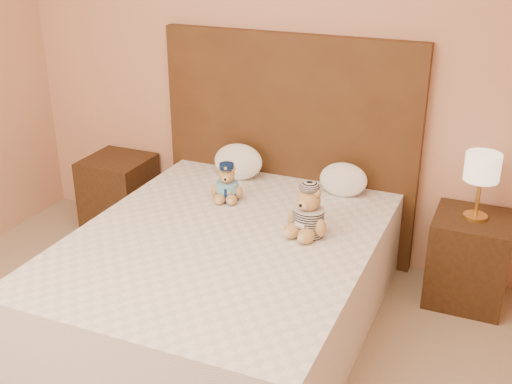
{
  "coord_description": "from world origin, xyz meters",
  "views": [
    {
      "loc": [
        1.4,
        -1.61,
        2.19
      ],
      "look_at": [
        0.09,
        1.45,
        0.74
      ],
      "focal_mm": 45.0,
      "sensor_mm": 36.0,
      "label": 1
    }
  ],
  "objects_px": {
    "nightstand_right": "(469,259)",
    "teddy_prisoner": "(309,211)",
    "lamp": "(482,170)",
    "teddy_police": "(227,182)",
    "pillow_left": "(238,160)",
    "pillow_right": "(343,178)",
    "nightstand_left": "(119,193)",
    "bed": "(224,280)"
  },
  "relations": [
    {
      "from": "lamp",
      "to": "teddy_police",
      "type": "xyz_separation_m",
      "value": [
        -1.44,
        -0.34,
        -0.18
      ]
    },
    {
      "from": "teddy_prisoner",
      "to": "pillow_right",
      "type": "xyz_separation_m",
      "value": [
        0.02,
        0.62,
        -0.04
      ]
    },
    {
      "from": "lamp",
      "to": "pillow_right",
      "type": "distance_m",
      "value": 0.83
    },
    {
      "from": "pillow_left",
      "to": "nightstand_right",
      "type": "bearing_deg",
      "value": -1.12
    },
    {
      "from": "bed",
      "to": "nightstand_left",
      "type": "distance_m",
      "value": 1.48
    },
    {
      "from": "teddy_police",
      "to": "pillow_left",
      "type": "bearing_deg",
      "value": 87.84
    },
    {
      "from": "teddy_police",
      "to": "teddy_prisoner",
      "type": "relative_size",
      "value": 0.81
    },
    {
      "from": "bed",
      "to": "teddy_police",
      "type": "relative_size",
      "value": 8.41
    },
    {
      "from": "bed",
      "to": "teddy_police",
      "type": "height_order",
      "value": "teddy_police"
    },
    {
      "from": "nightstand_left",
      "to": "pillow_right",
      "type": "xyz_separation_m",
      "value": [
        1.69,
        0.03,
        0.38
      ]
    },
    {
      "from": "nightstand_left",
      "to": "lamp",
      "type": "relative_size",
      "value": 1.38
    },
    {
      "from": "nightstand_right",
      "to": "teddy_police",
      "type": "distance_m",
      "value": 1.53
    },
    {
      "from": "nightstand_left",
      "to": "pillow_left",
      "type": "bearing_deg",
      "value": 1.79
    },
    {
      "from": "nightstand_right",
      "to": "pillow_left",
      "type": "bearing_deg",
      "value": 178.88
    },
    {
      "from": "nightstand_right",
      "to": "teddy_prisoner",
      "type": "height_order",
      "value": "teddy_prisoner"
    },
    {
      "from": "teddy_police",
      "to": "lamp",
      "type": "bearing_deg",
      "value": -3.23
    },
    {
      "from": "lamp",
      "to": "teddy_police",
      "type": "distance_m",
      "value": 1.49
    },
    {
      "from": "nightstand_right",
      "to": "teddy_police",
      "type": "relative_size",
      "value": 2.31
    },
    {
      "from": "pillow_right",
      "to": "bed",
      "type": "bearing_deg",
      "value": -117.9
    },
    {
      "from": "teddy_police",
      "to": "pillow_right",
      "type": "relative_size",
      "value": 0.77
    },
    {
      "from": "lamp",
      "to": "pillow_left",
      "type": "bearing_deg",
      "value": 178.88
    },
    {
      "from": "nightstand_left",
      "to": "lamp",
      "type": "distance_m",
      "value": 2.56
    },
    {
      "from": "teddy_police",
      "to": "pillow_left",
      "type": "xyz_separation_m",
      "value": [
        -0.09,
        0.37,
        0.0
      ]
    },
    {
      "from": "pillow_right",
      "to": "nightstand_left",
      "type": "bearing_deg",
      "value": -178.98
    },
    {
      "from": "teddy_prisoner",
      "to": "pillow_right",
      "type": "bearing_deg",
      "value": 104.47
    },
    {
      "from": "nightstand_right",
      "to": "pillow_left",
      "type": "distance_m",
      "value": 1.59
    },
    {
      "from": "pillow_right",
      "to": "teddy_prisoner",
      "type": "bearing_deg",
      "value": -91.81
    },
    {
      "from": "nightstand_right",
      "to": "lamp",
      "type": "distance_m",
      "value": 0.57
    },
    {
      "from": "nightstand_right",
      "to": "lamp",
      "type": "relative_size",
      "value": 1.38
    },
    {
      "from": "nightstand_left",
      "to": "lamp",
      "type": "xyz_separation_m",
      "value": [
        2.5,
        0.0,
        0.57
      ]
    },
    {
      "from": "nightstand_right",
      "to": "teddy_prisoner",
      "type": "relative_size",
      "value": 1.88
    },
    {
      "from": "nightstand_right",
      "to": "pillow_right",
      "type": "xyz_separation_m",
      "value": [
        -0.81,
        0.03,
        0.38
      ]
    },
    {
      "from": "lamp",
      "to": "teddy_prisoner",
      "type": "xyz_separation_m",
      "value": [
        -0.83,
        -0.59,
        -0.15
      ]
    },
    {
      "from": "lamp",
      "to": "teddy_prisoner",
      "type": "distance_m",
      "value": 1.03
    },
    {
      "from": "nightstand_left",
      "to": "pillow_left",
      "type": "distance_m",
      "value": 1.04
    },
    {
      "from": "bed",
      "to": "pillow_right",
      "type": "xyz_separation_m",
      "value": [
        0.44,
        0.83,
        0.38
      ]
    },
    {
      "from": "nightstand_right",
      "to": "teddy_police",
      "type": "bearing_deg",
      "value": -166.8
    },
    {
      "from": "bed",
      "to": "pillow_left",
      "type": "distance_m",
      "value": 0.96
    },
    {
      "from": "bed",
      "to": "nightstand_right",
      "type": "height_order",
      "value": "same"
    },
    {
      "from": "nightstand_left",
      "to": "nightstand_right",
      "type": "bearing_deg",
      "value": 0.0
    },
    {
      "from": "bed",
      "to": "teddy_prisoner",
      "type": "height_order",
      "value": "teddy_prisoner"
    },
    {
      "from": "pillow_left",
      "to": "pillow_right",
      "type": "height_order",
      "value": "pillow_left"
    }
  ]
}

